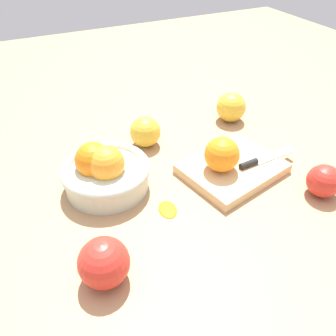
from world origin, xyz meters
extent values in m
plane|color=tan|center=(0.00, 0.00, 0.00)|extent=(2.40, 2.40, 0.00)
cylinder|color=beige|center=(-0.14, 0.06, 0.03)|extent=(0.17, 0.17, 0.05)
torus|color=beige|center=(-0.14, 0.06, 0.05)|extent=(0.19, 0.19, 0.02)
sphere|color=orange|center=(-0.16, 0.08, 0.07)|extent=(0.08, 0.08, 0.08)
sphere|color=orange|center=(-0.14, 0.05, 0.07)|extent=(0.08, 0.08, 0.08)
cube|color=#DBB77F|center=(0.13, -0.01, 0.01)|extent=(0.24, 0.21, 0.02)
sphere|color=orange|center=(0.10, -0.01, 0.06)|extent=(0.08, 0.08, 0.08)
cube|color=silver|center=(0.24, -0.03, 0.02)|extent=(0.11, 0.03, 0.00)
cylinder|color=black|center=(0.16, -0.03, 0.03)|extent=(0.05, 0.02, 0.01)
sphere|color=gold|center=(0.00, 0.18, 0.04)|extent=(0.08, 0.08, 0.08)
sphere|color=red|center=(0.26, -0.15, 0.03)|extent=(0.07, 0.07, 0.07)
sphere|color=red|center=(-0.21, -0.16, 0.04)|extent=(0.08, 0.08, 0.08)
sphere|color=gold|center=(0.26, 0.19, 0.04)|extent=(0.08, 0.08, 0.08)
ellipsoid|color=orange|center=(-0.05, -0.06, 0.00)|extent=(0.04, 0.06, 0.01)
camera|label=1|loc=(-0.26, -0.50, 0.49)|focal=36.79mm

